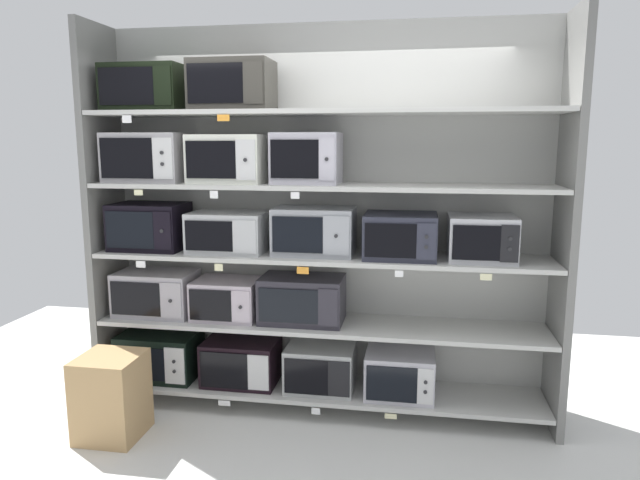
# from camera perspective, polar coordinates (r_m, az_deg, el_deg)

# --- Properties ---
(back_panel) EXTENTS (3.30, 0.04, 2.70)m
(back_panel) POSITION_cam_1_polar(r_m,az_deg,el_deg) (4.17, 0.63, 2.31)
(back_panel) COLOR #B2B2AD
(back_panel) RESTS_ON ground
(upright_left) EXTENTS (0.05, 0.51, 2.70)m
(upright_left) POSITION_cam_1_polar(r_m,az_deg,el_deg) (4.45, -20.52, 2.16)
(upright_left) COLOR slate
(upright_left) RESTS_ON ground
(upright_right) EXTENTS (0.05, 0.51, 2.70)m
(upright_right) POSITION_cam_1_polar(r_m,az_deg,el_deg) (3.96, 23.18, 1.11)
(upright_right) COLOR slate
(upright_right) RESTS_ON ground
(shelf_0) EXTENTS (3.10, 0.51, 0.03)m
(shelf_0) POSITION_cam_1_polar(r_m,az_deg,el_deg) (4.24, 0.00, -14.56)
(shelf_0) COLOR beige
(shelf_0) RESTS_ON ground
(microwave_0) EXTENTS (0.56, 0.40, 0.33)m
(microwave_0) POSITION_cam_1_polar(r_m,az_deg,el_deg) (4.52, -15.58, -10.89)
(microwave_0) COLOR black
(microwave_0) RESTS_ON shelf_0
(microwave_1) EXTENTS (0.52, 0.38, 0.32)m
(microwave_1) POSITION_cam_1_polar(r_m,az_deg,el_deg) (4.30, -7.81, -11.82)
(microwave_1) COLOR black
(microwave_1) RESTS_ON shelf_0
(microwave_2) EXTENTS (0.48, 0.40, 0.31)m
(microwave_2) POSITION_cam_1_polar(r_m,az_deg,el_deg) (4.17, 0.08, -12.46)
(microwave_2) COLOR #A3A4A4
(microwave_2) RESTS_ON shelf_0
(microwave_3) EXTENTS (0.47, 0.44, 0.31)m
(microwave_3) POSITION_cam_1_polar(r_m,az_deg,el_deg) (4.12, 7.94, -12.87)
(microwave_3) COLOR #B6B3BD
(microwave_3) RESTS_ON shelf_0
(price_tag_0) EXTENTS (0.09, 0.00, 0.04)m
(price_tag_0) POSITION_cam_1_polar(r_m,az_deg,el_deg) (4.18, -9.48, -15.69)
(price_tag_0) COLOR white
(price_tag_1) EXTENTS (0.06, 0.00, 0.05)m
(price_tag_1) POSITION_cam_1_polar(r_m,az_deg,el_deg) (4.03, -0.42, -16.62)
(price_tag_1) COLOR white
(price_tag_2) EXTENTS (0.08, 0.00, 0.03)m
(price_tag_2) POSITION_cam_1_polar(r_m,az_deg,el_deg) (3.98, 7.03, -16.97)
(price_tag_2) COLOR beige
(shelf_1) EXTENTS (3.10, 0.51, 0.03)m
(shelf_1) POSITION_cam_1_polar(r_m,az_deg,el_deg) (4.07, 0.00, -8.34)
(shelf_1) COLOR beige
(microwave_4) EXTENTS (0.56, 0.38, 0.32)m
(microwave_4) POSITION_cam_1_polar(r_m,az_deg,el_deg) (4.38, -15.92, -5.05)
(microwave_4) COLOR #A39EA6
(microwave_4) RESTS_ON shelf_1
(microwave_5) EXTENTS (0.46, 0.38, 0.28)m
(microwave_5) POSITION_cam_1_polar(r_m,az_deg,el_deg) (4.18, -9.18, -5.77)
(microwave_5) COLOR #BEB0BC
(microwave_5) RESTS_ON shelf_1
(microwave_6) EXTENTS (0.57, 0.37, 0.32)m
(microwave_6) POSITION_cam_1_polar(r_m,az_deg,el_deg) (4.04, -1.77, -5.89)
(microwave_6) COLOR #2D2B33
(microwave_6) RESTS_ON shelf_1
(shelf_2) EXTENTS (3.10, 0.51, 0.03)m
(shelf_2) POSITION_cam_1_polar(r_m,az_deg,el_deg) (3.94, 0.00, -1.65)
(shelf_2) COLOR beige
(microwave_7) EXTENTS (0.51, 0.39, 0.33)m
(microwave_7) POSITION_cam_1_polar(r_m,az_deg,el_deg) (4.29, -16.53, 1.32)
(microwave_7) COLOR black
(microwave_7) RESTS_ON shelf_2
(microwave_8) EXTENTS (0.53, 0.39, 0.28)m
(microwave_8) POSITION_cam_1_polar(r_m,az_deg,el_deg) (4.07, -9.04, 0.80)
(microwave_8) COLOR #B7B9BA
(microwave_8) RESTS_ON shelf_2
(microwave_9) EXTENTS (0.55, 0.35, 0.32)m
(microwave_9) POSITION_cam_1_polar(r_m,az_deg,el_deg) (3.92, -0.58, 0.88)
(microwave_9) COLOR #9EA2A8
(microwave_9) RESTS_ON shelf_2
(microwave_10) EXTENTS (0.47, 0.43, 0.29)m
(microwave_10) POSITION_cam_1_polar(r_m,az_deg,el_deg) (3.86, 7.98, 0.43)
(microwave_10) COLOR #2B2C3A
(microwave_10) RESTS_ON shelf_2
(microwave_11) EXTENTS (0.43, 0.40, 0.29)m
(microwave_11) POSITION_cam_1_polar(r_m,az_deg,el_deg) (3.88, 15.73, 0.20)
(microwave_11) COLOR #B8B9BE
(microwave_11) RESTS_ON shelf_2
(price_tag_3) EXTENTS (0.07, 0.00, 0.05)m
(price_tag_3) POSITION_cam_1_polar(r_m,az_deg,el_deg) (4.09, -17.37, -2.31)
(price_tag_3) COLOR white
(price_tag_4) EXTENTS (0.06, 0.00, 0.05)m
(price_tag_4) POSITION_cam_1_polar(r_m,az_deg,el_deg) (3.87, -10.02, -2.69)
(price_tag_4) COLOR beige
(price_tag_5) EXTENTS (0.08, 0.00, 0.05)m
(price_tag_5) POSITION_cam_1_polar(r_m,az_deg,el_deg) (3.72, -1.72, -3.04)
(price_tag_5) COLOR orange
(price_tag_6) EXTENTS (0.05, 0.00, 0.04)m
(price_tag_6) POSITION_cam_1_polar(r_m,az_deg,el_deg) (3.65, 7.85, -3.34)
(price_tag_6) COLOR white
(price_tag_7) EXTENTS (0.07, 0.00, 0.04)m
(price_tag_7) POSITION_cam_1_polar(r_m,az_deg,el_deg) (3.67, 16.15, -3.55)
(price_tag_7) COLOR beige
(shelf_3) EXTENTS (3.10, 0.51, 0.03)m
(shelf_3) POSITION_cam_1_polar(r_m,az_deg,el_deg) (3.88, 0.00, 5.38)
(shelf_3) COLOR beige
(microwave_12) EXTENTS (0.54, 0.41, 0.34)m
(microwave_12) POSITION_cam_1_polar(r_m,az_deg,el_deg) (4.24, -16.62, 7.86)
(microwave_12) COLOR #A4A1A5
(microwave_12) RESTS_ON shelf_3
(microwave_13) EXTENTS (0.50, 0.41, 0.33)m
(microwave_13) POSITION_cam_1_polar(r_m,az_deg,el_deg) (4.02, -8.98, 7.96)
(microwave_13) COLOR silver
(microwave_13) RESTS_ON shelf_3
(microwave_14) EXTENTS (0.45, 0.35, 0.34)m
(microwave_14) POSITION_cam_1_polar(r_m,az_deg,el_deg) (3.88, -1.32, 8.11)
(microwave_14) COLOR #B8B4C1
(microwave_14) RESTS_ON shelf_3
(price_tag_8) EXTENTS (0.06, 0.00, 0.04)m
(price_tag_8) POSITION_cam_1_polar(r_m,az_deg,el_deg) (4.01, -17.57, 4.52)
(price_tag_8) COLOR beige
(price_tag_9) EXTENTS (0.05, 0.00, 0.05)m
(price_tag_9) POSITION_cam_1_polar(r_m,az_deg,el_deg) (3.80, -10.48, 4.45)
(price_tag_9) COLOR white
(price_tag_10) EXTENTS (0.06, 0.00, 0.04)m
(price_tag_10) POSITION_cam_1_polar(r_m,az_deg,el_deg) (3.65, -2.49, 4.45)
(price_tag_10) COLOR white
(shelf_4) EXTENTS (3.10, 0.51, 0.03)m
(shelf_4) POSITION_cam_1_polar(r_m,az_deg,el_deg) (3.87, 0.00, 12.55)
(shelf_4) COLOR beige
(microwave_15) EXTENTS (0.54, 0.33, 0.32)m
(microwave_15) POSITION_cam_1_polar(r_m,az_deg,el_deg) (4.26, -16.96, 14.22)
(microwave_15) COLOR black
(microwave_15) RESTS_ON shelf_4
(microwave_16) EXTENTS (0.54, 0.36, 0.33)m
(microwave_16) POSITION_cam_1_polar(r_m,az_deg,el_deg) (4.02, -8.68, 14.92)
(microwave_16) COLOR #34312C
(microwave_16) RESTS_ON shelf_4
(price_tag_11) EXTENTS (0.06, 0.00, 0.05)m
(price_tag_11) POSITION_cam_1_polar(r_m,az_deg,el_deg) (4.02, -18.62, 11.30)
(price_tag_11) COLOR white
(price_tag_12) EXTENTS (0.08, 0.00, 0.04)m
(price_tag_12) POSITION_cam_1_polar(r_m,az_deg,el_deg) (3.76, -9.57, 11.87)
(price_tag_12) COLOR orange
(shipping_carton) EXTENTS (0.38, 0.38, 0.54)m
(shipping_carton) POSITION_cam_1_polar(r_m,az_deg,el_deg) (4.06, -19.99, -14.36)
(shipping_carton) COLOR tan
(shipping_carton) RESTS_ON ground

